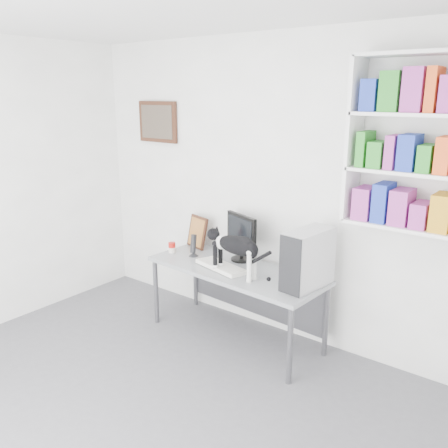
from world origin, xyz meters
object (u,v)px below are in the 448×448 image
at_px(monitor, 242,237).
at_px(soup_can, 172,247).
at_px(pc_tower, 308,259).
at_px(speaker, 193,245).
at_px(bookshelf, 423,144).
at_px(leaning_print, 197,231).
at_px(keyboard, 221,266).
at_px(desk, 235,303).
at_px(cat, 236,255).

xyz_separation_m(monitor, soup_can, (-0.67, -0.24, -0.17)).
bearing_deg(pc_tower, speaker, -173.11).
distance_m(bookshelf, pc_tower, 1.19).
xyz_separation_m(bookshelf, leaning_print, (-2.07, -0.01, -1.00)).
distance_m(pc_tower, speaker, 1.22).
distance_m(keyboard, leaning_print, 0.67).
relative_size(leaning_print, soup_can, 3.28).
height_order(monitor, speaker, monitor).
bearing_deg(pc_tower, keyboard, -165.81).
xyz_separation_m(pc_tower, speaker, (-1.21, 0.00, -0.13)).
height_order(pc_tower, soup_can, pc_tower).
relative_size(bookshelf, monitor, 2.77).
distance_m(monitor, speaker, 0.48).
bearing_deg(leaning_print, speaker, -43.00).
bearing_deg(desk, pc_tower, 5.18).
distance_m(monitor, keyboard, 0.35).
bearing_deg(soup_can, pc_tower, 1.91).
bearing_deg(monitor, speaker, -137.07).
relative_size(bookshelf, keyboard, 2.43).
bearing_deg(desk, speaker, -178.27).
distance_m(monitor, leaning_print, 0.58).
xyz_separation_m(desk, speaker, (-0.51, 0.02, 0.45)).
xyz_separation_m(desk, monitor, (-0.08, 0.21, 0.57)).
bearing_deg(pc_tower, bookshelf, 25.17).
bearing_deg(keyboard, soup_can, -171.81).
height_order(bookshelf, soup_can, bookshelf).
bearing_deg(pc_tower, desk, -171.66).
height_order(keyboard, leaning_print, leaning_print).
xyz_separation_m(pc_tower, soup_can, (-1.45, -0.05, -0.19)).
bearing_deg(cat, pc_tower, 18.57).
distance_m(bookshelf, monitor, 1.76).
relative_size(bookshelf, cat, 2.05).
xyz_separation_m(speaker, leaning_print, (-0.15, 0.23, 0.06)).
relative_size(desk, monitor, 3.68).
distance_m(keyboard, cat, 0.27).
bearing_deg(soup_can, speaker, 11.63).
xyz_separation_m(leaning_print, cat, (0.77, -0.40, 0.02)).
bearing_deg(leaning_print, cat, -12.61).
height_order(bookshelf, desk, bookshelf).
height_order(leaning_print, cat, cat).
relative_size(monitor, cat, 0.74).
distance_m(bookshelf, keyboard, 1.92).
bearing_deg(soup_can, bookshelf, 7.49).
bearing_deg(monitor, bookshelf, 21.27).
xyz_separation_m(monitor, pc_tower, (0.78, -0.19, 0.01)).
height_order(keyboard, pc_tower, pc_tower).
xyz_separation_m(monitor, leaning_print, (-0.58, 0.04, -0.06)).
xyz_separation_m(keyboard, soup_can, (-0.65, 0.05, 0.03)).
distance_m(speaker, soup_can, 0.25).
xyz_separation_m(bookshelf, speaker, (-1.92, -0.24, -1.05)).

